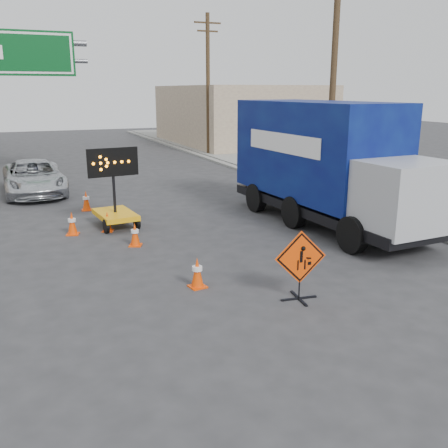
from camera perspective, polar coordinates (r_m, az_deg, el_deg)
ground at (r=9.71m, az=5.79°, el=-11.20°), size 100.00×100.00×0.00m
curb_right at (r=25.68m, az=3.88°, el=5.59°), size 0.40×60.00×0.12m
sidewalk_right at (r=26.79m, az=8.31°, el=5.89°), size 4.00×60.00×0.15m
building_right_far at (r=41.41m, az=1.72°, el=12.34°), size 10.00×14.00×4.60m
utility_pole_near at (r=21.45m, az=12.37°, el=15.82°), size 1.80×0.26×9.00m
utility_pole_far at (r=33.89m, az=-1.84°, el=15.76°), size 1.80×0.26×9.00m
construction_sign at (r=10.50m, az=8.71°, el=-4.49°), size 1.13×0.80×1.50m
arrow_board at (r=16.39m, az=-12.34°, el=1.67°), size 1.61×1.89×2.55m
pickup_truck at (r=22.58m, az=-20.89°, el=4.99°), size 2.47×5.17×1.42m
box_truck at (r=16.48m, az=11.62°, el=6.04°), size 2.94×8.37×3.93m
cone_a at (r=11.18m, az=-3.08°, el=-5.54°), size 0.40×0.40×0.70m
cone_b at (r=14.32m, az=-10.14°, el=-1.16°), size 0.45×0.45×0.68m
cone_c at (r=15.96m, az=-13.18°, el=0.31°), size 0.43×0.43×0.64m
cone_d at (r=15.87m, az=-16.97°, el=0.09°), size 0.45×0.45×0.72m
cone_e at (r=18.96m, az=-15.48°, el=2.60°), size 0.41×0.41×0.73m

